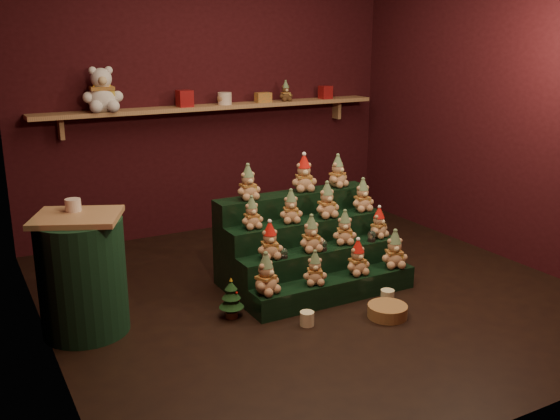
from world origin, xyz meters
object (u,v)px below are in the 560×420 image
snow_globe_a (284,253)px  wicker_basket (387,311)px  side_table (82,275)px  mini_christmas_tree (231,298)px  riser_tier_front (335,289)px  snow_globe_c (372,236)px  brown_bear (286,91)px  mug_left (307,319)px  white_bear (102,83)px  snow_globe_b (323,245)px  mug_right (387,296)px

snow_globe_a → wicker_basket: 0.88m
side_table → mini_christmas_tree: 1.06m
riser_tier_front → snow_globe_c: (0.46, 0.16, 0.32)m
side_table → brown_bear: size_ratio=4.10×
snow_globe_c → wicker_basket: size_ratio=0.32×
riser_tier_front → side_table: size_ratio=1.65×
riser_tier_front → side_table: (-1.82, 0.39, 0.33)m
mug_left → white_bear: white_bear is taller
snow_globe_a → white_bear: white_bear is taller
mini_christmas_tree → brown_bear: 2.80m
mini_christmas_tree → snow_globe_b: bearing=4.0°
mug_left → brown_bear: 2.93m
snow_globe_c → riser_tier_front: bearing=-160.8°
side_table → white_bear: bearing=94.4°
mug_right → white_bear: (-1.53, 2.30, 1.52)m
snow_globe_c → side_table: 2.29m
snow_globe_b → mug_left: 0.69m
white_bear → side_table: bearing=-104.0°
snow_globe_c → wicker_basket: bearing=-115.7°
snow_globe_c → mug_left: snow_globe_c is taller
mug_left → mug_right: size_ratio=0.97×
mini_christmas_tree → mug_right: 1.22m
riser_tier_front → mini_christmas_tree: size_ratio=4.48×
snow_globe_b → mug_left: (-0.40, -0.44, -0.35)m
mini_christmas_tree → mug_left: size_ratio=3.05×
snow_globe_b → side_table: size_ratio=0.11×
snow_globe_c → brown_bear: (0.25, 1.90, 1.02)m
riser_tier_front → side_table: bearing=167.9°
snow_globe_b → mug_right: size_ratio=0.85×
snow_globe_a → white_bear: 2.38m
side_table → mug_right: (2.14, -0.63, -0.37)m
mug_right → mini_christmas_tree: bearing=163.4°
side_table → mini_christmas_tree: side_table is taller
snow_globe_b → white_bear: size_ratio=0.18×
snow_globe_a → snow_globe_c: 0.82m
snow_globe_a → snow_globe_c: (0.82, -0.00, 0.01)m
snow_globe_c → snow_globe_b: bearing=-180.0°
riser_tier_front → wicker_basket: bearing=-69.0°
riser_tier_front → snow_globe_b: (-0.02, 0.16, 0.32)m
snow_globe_a → snow_globe_c: snow_globe_c is taller
side_table → snow_globe_c: bearing=18.8°
snow_globe_a → riser_tier_front: bearing=-23.6°
side_table → wicker_basket: (1.99, -0.83, -0.37)m
snow_globe_b → wicker_basket: size_ratio=0.31×
riser_tier_front → snow_globe_a: size_ratio=18.11×
snow_globe_a → side_table: bearing=171.0°
snow_globe_b → brown_bear: 2.27m
riser_tier_front → snow_globe_a: snow_globe_a is taller
riser_tier_front → snow_globe_b: size_ratio=15.66×
snow_globe_a → mini_christmas_tree: 0.54m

